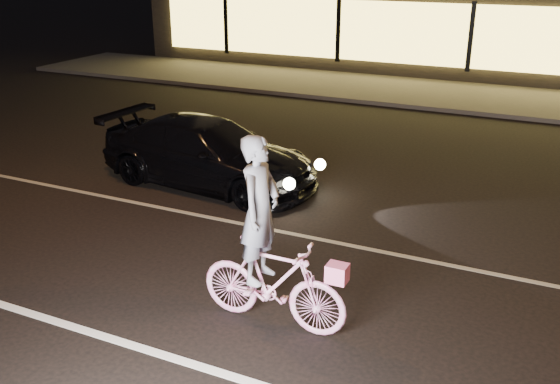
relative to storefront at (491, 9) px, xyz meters
The scene contains 7 objects.
ground 19.09m from the storefront, 90.00° to the right, with size 90.00×90.00×0.00m, color black.
lane_stripe_near 20.58m from the storefront, 90.00° to the right, with size 60.00×0.12×0.01m, color silver.
lane_stripe_far 17.10m from the storefront, 90.00° to the right, with size 60.00×0.10×0.01m, color gray.
sidewalk 6.32m from the storefront, 90.00° to the right, with size 30.00×4.00×0.12m, color #383533.
storefront is the anchor object (origin of this frame).
cyclist 19.42m from the storefront, 89.10° to the right, with size 1.85×0.64×2.33m.
sedan 15.92m from the storefront, 100.31° to the right, with size 4.45×2.09×1.25m.
Camera 1 is at (3.17, -6.18, 4.20)m, focal length 40.00 mm.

